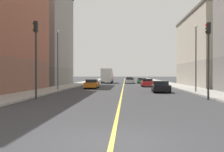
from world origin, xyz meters
The scene contains 17 objects.
ground_plane centered at (0.00, 0.00, 0.00)m, with size 400.00×400.00×0.00m, color #363639.
sidewalk_left centered at (9.13, 49.00, 0.07)m, with size 3.45×168.00×0.15m, color #9E9B93.
sidewalk_right centered at (-9.13, 49.00, 0.07)m, with size 3.45×168.00×0.15m, color #9E9B93.
lane_center_stripe centered at (0.00, 49.00, 0.01)m, with size 0.16×154.00×0.01m, color #E5D14C.
building_left_mid centered at (14.90, 36.62, 6.06)m, with size 8.38×20.14×12.10m.
building_right_midblock centered at (-14.90, 40.35, 9.09)m, with size 8.38×15.13×18.15m.
traffic_light_left_near centered at (6.99, 13.24, 3.98)m, with size 0.40×0.32×6.17m.
traffic_light_right_near centered at (-7.02, 13.24, 4.13)m, with size 0.40×0.32×6.43m.
street_lamp_left_near centered at (8.00, 20.78, 4.53)m, with size 0.36×0.36×7.24m.
street_lamp_right_near centered at (-8.00, 24.00, 4.60)m, with size 0.36×0.36×7.37m.
car_maroon centered at (1.29, 62.77, 0.63)m, with size 1.81×4.15×1.26m.
car_red centered at (3.87, 34.64, 0.64)m, with size 1.88×4.26×1.30m.
car_green centered at (3.95, 49.15, 0.61)m, with size 2.03×4.40×1.23m.
car_black centered at (4.36, 21.84, 0.63)m, with size 2.01×4.38×1.28m.
car_orange centered at (-4.46, 29.35, 0.64)m, with size 1.83×4.35×1.30m.
car_silver centered at (1.27, 49.54, 0.60)m, with size 2.02×4.51×1.22m.
box_truck centered at (-3.81, 51.36, 1.70)m, with size 2.43×7.94×3.24m.
Camera 1 is at (0.42, -8.05, 2.07)m, focal length 42.06 mm.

